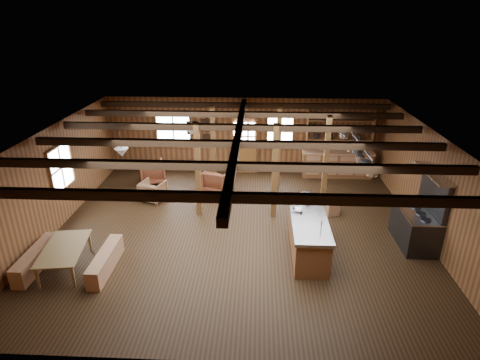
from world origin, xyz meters
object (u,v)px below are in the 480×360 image
object	(u,v)px
commercial_range	(418,221)
armchair_c	(153,191)
kitchen_island	(308,234)
armchair_a	(152,172)
dining_table	(67,258)
armchair_b	(218,180)

from	to	relation	value
commercial_range	armchair_c	world-z (taller)	commercial_range
commercial_range	kitchen_island	bearing A→B (deg)	-170.11
armchair_a	armchair_c	size ratio (longest dim) A/B	1.18
dining_table	armchair_c	xyz separation A→B (m)	(1.09, 3.77, 0.04)
kitchen_island	commercial_range	distance (m)	2.89
dining_table	armchair_c	world-z (taller)	armchair_c
armchair_b	armchair_c	bearing A→B (deg)	44.20
kitchen_island	commercial_range	xyz separation A→B (m)	(2.85, 0.50, 0.17)
armchair_a	armchair_b	distance (m)	2.47
dining_table	armchair_b	distance (m)	5.57
commercial_range	armchair_c	xyz separation A→B (m)	(-7.46, 2.25, -0.32)
dining_table	armchair_a	world-z (taller)	armchair_a
kitchen_island	armchair_b	distance (m)	4.47
dining_table	armchair_a	bearing A→B (deg)	-15.76
dining_table	armchair_a	distance (m)	5.31
commercial_range	armchair_a	bearing A→B (deg)	154.55
armchair_a	armchair_b	bearing A→B (deg)	144.80
armchair_b	armchair_c	xyz separation A→B (m)	(-1.99, -0.87, -0.05)
armchair_a	kitchen_island	bearing A→B (deg)	119.17
kitchen_island	dining_table	distance (m)	5.80
kitchen_island	armchair_b	bearing A→B (deg)	126.21
armchair_c	armchair_b	bearing A→B (deg)	-139.26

